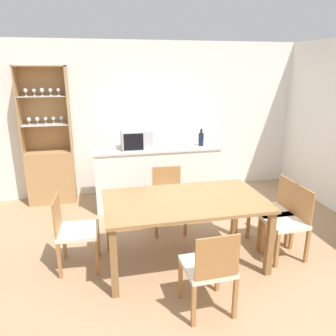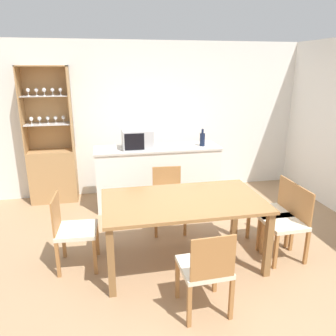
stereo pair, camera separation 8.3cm
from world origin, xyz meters
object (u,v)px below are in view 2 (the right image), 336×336
at_px(dining_chair_side_left_far, 73,230).
at_px(microwave, 137,139).
at_px(dining_table, 183,207).
at_px(dining_chair_head_near, 206,269).
at_px(display_cabinet, 53,164).
at_px(wine_bottle, 202,139).
at_px(dining_chair_head_far, 168,198).
at_px(dining_chair_side_right_far, 274,212).
at_px(dining_chair_side_right_near, 287,222).

height_order(dining_chair_side_left_far, microwave, microwave).
bearing_deg(dining_table, dining_chair_head_near, -89.89).
height_order(display_cabinet, dining_chair_head_near, display_cabinet).
bearing_deg(dining_chair_head_near, dining_table, 87.98).
bearing_deg(wine_bottle, dining_table, -113.65).
relative_size(dining_chair_head_far, dining_chair_side_right_far, 1.00).
distance_m(dining_chair_side_left_far, dining_chair_side_right_far, 2.38).
relative_size(dining_chair_head_far, wine_bottle, 3.13).
distance_m(dining_chair_side_right_near, microwave, 2.46).
height_order(dining_chair_head_far, dining_chair_side_right_near, same).
height_order(dining_chair_side_left_far, dining_chair_head_near, same).
relative_size(display_cabinet, wine_bottle, 8.03).
bearing_deg(dining_chair_side_right_far, microwave, 43.89).
relative_size(dining_table, dining_chair_head_far, 2.07).
height_order(dining_chair_side_left_far, wine_bottle, wine_bottle).
distance_m(dining_chair_head_far, dining_chair_side_right_near, 1.53).
relative_size(dining_chair_side_left_far, dining_chair_side_right_near, 1.00).
relative_size(dining_table, microwave, 3.84).
bearing_deg(microwave, dining_chair_head_near, -83.16).
height_order(display_cabinet, dining_chair_head_far, display_cabinet).
bearing_deg(microwave, dining_chair_side_left_far, -120.06).
distance_m(dining_table, wine_bottle, 1.83).
distance_m(dining_table, dining_chair_head_near, 0.85).
height_order(dining_chair_head_far, wine_bottle, wine_bottle).
distance_m(dining_chair_head_far, wine_bottle, 1.24).
bearing_deg(display_cabinet, microwave, -20.22).
xyz_separation_m(display_cabinet, dining_chair_head_near, (1.64, -3.01, -0.18)).
distance_m(microwave, wine_bottle, 1.02).
distance_m(dining_table, dining_chair_side_left_far, 1.22).
bearing_deg(dining_chair_head_near, dining_chair_side_right_far, 37.16).
bearing_deg(dining_chair_side_right_far, dining_chair_side_left_far, 89.78).
bearing_deg(dining_chair_side_right_near, display_cabinet, 48.98).
xyz_separation_m(dining_table, wine_bottle, (0.72, 1.64, 0.38)).
bearing_deg(wine_bottle, dining_chair_head_far, -131.25).
relative_size(dining_chair_side_left_far, dining_chair_side_right_far, 1.00).
distance_m(dining_chair_head_far, dining_chair_side_right_far, 1.37).
height_order(dining_table, dining_chair_side_right_far, dining_chair_side_right_far).
distance_m(dining_chair_side_right_near, wine_bottle, 1.95).
height_order(display_cabinet, dining_table, display_cabinet).
bearing_deg(dining_chair_head_near, microwave, 94.72).
bearing_deg(dining_table, dining_chair_side_right_near, -7.12).
xyz_separation_m(dining_table, dining_chair_side_left_far, (-1.19, 0.15, -0.23)).
bearing_deg(display_cabinet, dining_table, -53.14).
bearing_deg(dining_chair_side_left_far, dining_chair_head_far, 122.75).
height_order(display_cabinet, dining_chair_side_right_far, display_cabinet).
height_order(dining_table, dining_chair_head_far, dining_chair_head_far).
height_order(dining_chair_head_far, dining_chair_head_near, same).
height_order(dining_chair_side_right_far, microwave, microwave).
height_order(dining_chair_head_far, microwave, microwave).
height_order(dining_chair_head_near, wine_bottle, wine_bottle).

